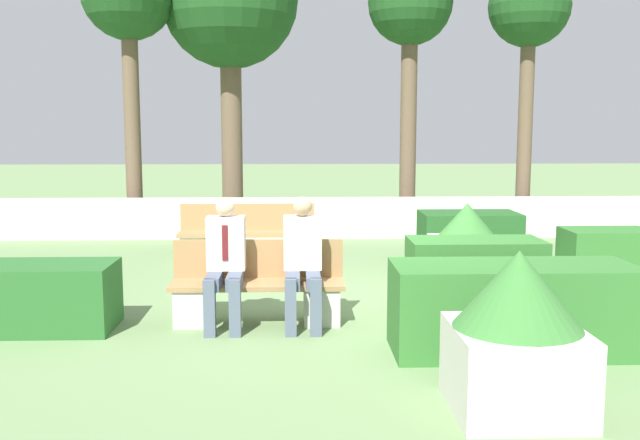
# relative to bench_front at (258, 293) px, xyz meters

# --- Properties ---
(ground_plane) EXTENTS (60.00, 60.00, 0.00)m
(ground_plane) POSITION_rel_bench_front_xyz_m (0.96, 0.65, -0.31)
(ground_plane) COLOR #6B8956
(perimeter_wall) EXTENTS (11.90, 0.30, 0.72)m
(perimeter_wall) POSITION_rel_bench_front_xyz_m (0.96, 5.54, 0.05)
(perimeter_wall) COLOR beige
(perimeter_wall) RESTS_ON ground_plane
(bench_front) EXTENTS (1.75, 0.48, 0.83)m
(bench_front) POSITION_rel_bench_front_xyz_m (0.00, 0.00, 0.00)
(bench_front) COLOR #A37A4C
(bench_front) RESTS_ON ground_plane
(bench_left_side) EXTENTS (2.02, 0.49, 0.83)m
(bench_left_side) POSITION_rel_bench_front_xyz_m (-0.34, 3.44, 0.01)
(bench_left_side) COLOR #A37A4C
(bench_left_side) RESTS_ON ground_plane
(person_seated_man) EXTENTS (0.38, 0.63, 1.29)m
(person_seated_man) POSITION_rel_bench_front_xyz_m (-0.31, -0.14, 0.39)
(person_seated_man) COLOR #515B70
(person_seated_man) RESTS_ON ground_plane
(person_seated_woman) EXTENTS (0.38, 0.63, 1.29)m
(person_seated_woman) POSITION_rel_bench_front_xyz_m (0.46, -0.14, 0.39)
(person_seated_woman) COLOR #515B70
(person_seated_woman) RESTS_ON ground_plane
(hedge_block_near_left) EXTENTS (2.12, 0.79, 0.79)m
(hedge_block_near_left) POSITION_rel_bench_front_xyz_m (2.30, -1.03, 0.08)
(hedge_block_near_left) COLOR #33702D
(hedge_block_near_left) RESTS_ON ground_plane
(hedge_block_near_right) EXTENTS (1.16, 0.73, 0.61)m
(hedge_block_near_right) POSITION_rel_bench_front_xyz_m (4.59, 2.24, -0.01)
(hedge_block_near_right) COLOR #33702D
(hedge_block_near_right) RESTS_ON ground_plane
(hedge_block_mid_left) EXTENTS (1.40, 0.67, 0.80)m
(hedge_block_mid_left) POSITION_rel_bench_front_xyz_m (2.29, 0.27, 0.09)
(hedge_block_mid_left) COLOR #33702D
(hedge_block_mid_left) RESTS_ON ground_plane
(hedge_block_mid_right) EXTENTS (1.40, 0.82, 0.75)m
(hedge_block_mid_right) POSITION_rel_bench_front_xyz_m (2.91, 3.06, 0.06)
(hedge_block_mid_right) COLOR #235623
(hedge_block_mid_right) RESTS_ON ground_plane
(hedge_block_far_left) EXTENTS (1.85, 0.76, 0.65)m
(hedge_block_far_left) POSITION_rel_bench_front_xyz_m (-2.33, -0.18, 0.02)
(hedge_block_far_left) COLOR #286028
(hedge_block_far_left) RESTS_ON ground_plane
(planter_corner_left) EXTENTS (0.89, 0.89, 1.15)m
(planter_corner_left) POSITION_rel_bench_front_xyz_m (1.92, -2.35, 0.26)
(planter_corner_left) COLOR beige
(planter_corner_left) RESTS_ON ground_plane
(planter_corner_right) EXTENTS (0.83, 0.83, 1.05)m
(planter_corner_right) POSITION_rel_bench_front_xyz_m (2.50, 1.53, 0.19)
(planter_corner_right) COLOR beige
(planter_corner_right) RESTS_ON ground_plane
(tree_leftmost) EXTENTS (1.67, 1.67, 5.19)m
(tree_leftmost) POSITION_rel_bench_front_xyz_m (-2.60, 6.19, 3.88)
(tree_leftmost) COLOR brown
(tree_leftmost) RESTS_ON ground_plane
(tree_center_left) EXTENTS (2.60, 2.60, 5.68)m
(tree_center_left) POSITION_rel_bench_front_xyz_m (-0.84, 6.88, 3.98)
(tree_center_left) COLOR brown
(tree_center_left) RESTS_ON ground_plane
(tree_center_right) EXTENTS (1.59, 1.59, 5.07)m
(tree_center_right) POSITION_rel_bench_front_xyz_m (2.54, 6.51, 3.77)
(tree_center_right) COLOR brown
(tree_center_right) RESTS_ON ground_plane
(tree_rightmost) EXTENTS (1.50, 1.50, 4.93)m
(tree_rightmost) POSITION_rel_bench_front_xyz_m (4.70, 6.22, 3.69)
(tree_rightmost) COLOR brown
(tree_rightmost) RESTS_ON ground_plane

